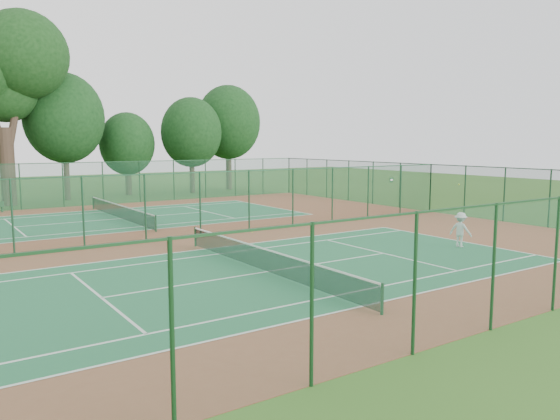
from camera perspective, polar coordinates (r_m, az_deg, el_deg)
name	(u,v)px	position (r m, az deg, el deg)	size (l,w,h in m)	color
ground	(174,239)	(29.42, -10.98, -2.97)	(120.00, 120.00, 0.00)	#2F5A1C
red_pad	(174,239)	(29.41, -10.99, -2.96)	(40.00, 36.00, 0.01)	brown
court_near	(266,272)	(21.58, -1.49, -6.49)	(23.77, 10.97, 0.01)	#1F633B
court_far	(120,219)	(37.77, -16.36, -0.88)	(23.77, 10.97, 0.01)	#206742
fence_north	(83,184)	(46.21, -19.85, 2.59)	(40.00, 0.09, 3.50)	#1B5234
fence_south	(457,275)	(14.62, 17.96, -6.44)	(40.00, 0.09, 3.50)	#194D33
fence_east	(430,188)	(41.25, 15.44, 2.25)	(0.09, 36.00, 3.50)	#17462B
fence_divider	(174,206)	(29.16, -11.07, 0.44)	(40.00, 0.09, 3.50)	#194B2A
tennis_net_near	(266,259)	(21.46, -1.50, -5.12)	(0.10, 12.90, 0.97)	#153A1D
tennis_net_far	(120,211)	(37.70, -16.39, -0.08)	(0.10, 12.90, 0.97)	#13361E
player_near	(461,230)	(27.85, 18.35, -1.97)	(1.09, 0.63, 1.69)	silver
stray_ball_a	(252,232)	(30.71, -2.93, -2.34)	(0.06, 0.06, 0.06)	yellow
stray_ball_b	(268,229)	(31.72, -1.29, -2.02)	(0.07, 0.07, 0.07)	#E0ED37
stray_ball_c	(181,238)	(29.31, -10.33, -2.91)	(0.07, 0.07, 0.07)	#CFDE33
big_tree	(2,67)	(49.33, -27.01, 13.19)	(10.06, 7.36, 15.45)	#35261D
evergreen_row	(72,199)	(52.53, -20.93, 1.11)	(39.00, 5.00, 12.00)	black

